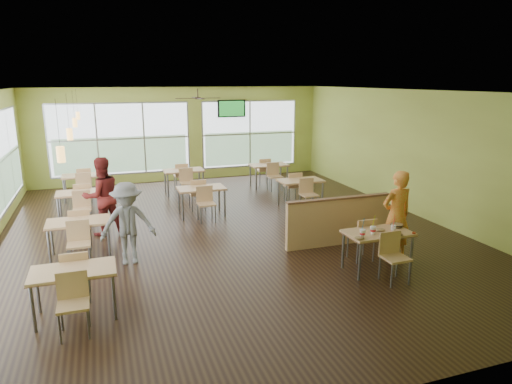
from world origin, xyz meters
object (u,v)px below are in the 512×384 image
man_plaid (397,216)px  half_wall_divider (339,221)px  food_basket (397,225)px  main_table (378,238)px

man_plaid → half_wall_divider: bearing=-62.7°
half_wall_divider → food_basket: half_wall_divider is taller
main_table → half_wall_divider: bearing=90.0°
main_table → man_plaid: man_plaid is taller
half_wall_divider → food_basket: bearing=-69.7°
man_plaid → food_basket: man_plaid is taller
main_table → food_basket: size_ratio=6.19×
food_basket → main_table: bearing=-165.1°
main_table → man_plaid: bearing=29.4°
main_table → man_plaid: 0.78m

